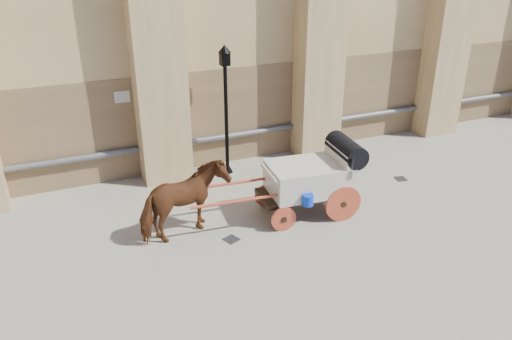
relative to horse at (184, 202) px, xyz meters
name	(u,v)px	position (x,y,z in m)	size (l,w,h in m)	color
ground	(243,229)	(1.36, -0.26, -0.90)	(90.00, 90.00, 0.00)	gray
horse	(184,202)	(0.00, 0.00, 0.00)	(0.97, 2.13, 1.80)	brown
carriage	(314,175)	(3.34, -0.18, 0.14)	(4.50, 1.66, 1.93)	black
street_lamp	(226,107)	(2.15, 2.97, 1.16)	(0.36, 0.36, 3.85)	black
drain_grate_near	(231,239)	(0.92, -0.61, -0.89)	(0.32, 0.32, 0.01)	black
drain_grate_far	(401,179)	(6.70, 0.49, -0.89)	(0.32, 0.32, 0.01)	black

